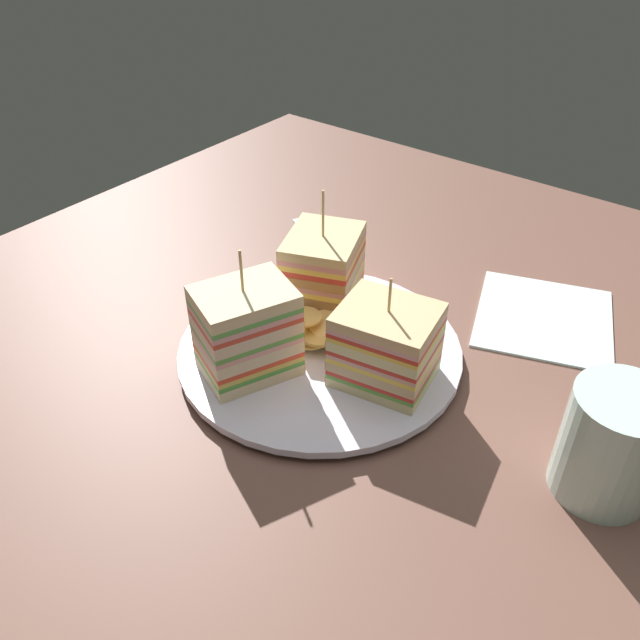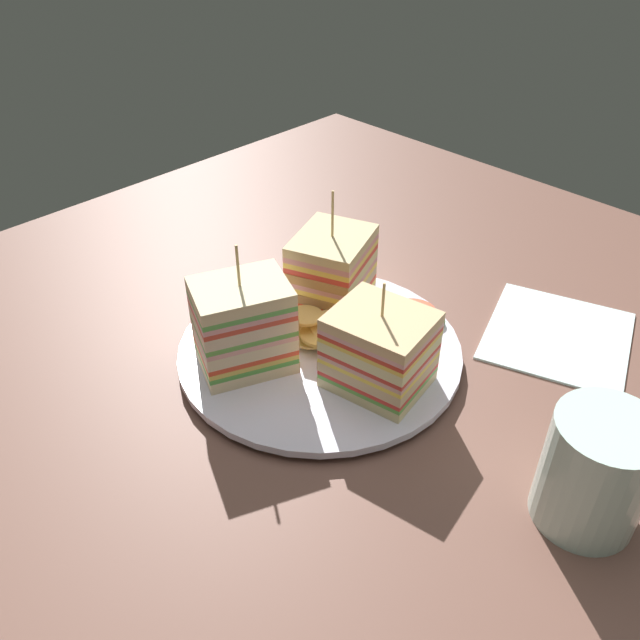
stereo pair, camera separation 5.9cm
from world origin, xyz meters
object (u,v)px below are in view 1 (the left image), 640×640
(plate, at_px, (320,350))
(spoon, at_px, (336,258))
(sandwich_wedge_1, at_px, (323,270))
(drinking_glass, at_px, (609,451))
(napkin, at_px, (544,317))
(sandwich_wedge_0, at_px, (385,345))
(sandwich_wedge_2, at_px, (247,331))
(chip_pile, at_px, (316,329))

(plate, xyz_separation_m, spoon, (-0.09, 0.15, -0.00))
(sandwich_wedge_1, bearing_deg, spoon, -172.55)
(plate, relative_size, sandwich_wedge_1, 2.12)
(sandwich_wedge_1, bearing_deg, drinking_glass, 59.27)
(sandwich_wedge_1, distance_m, napkin, 0.23)
(sandwich_wedge_1, bearing_deg, sandwich_wedge_0, 41.22)
(spoon, bearing_deg, sandwich_wedge_2, -47.56)
(sandwich_wedge_0, height_order, napkin, sandwich_wedge_0)
(spoon, bearing_deg, chip_pile, -33.57)
(sandwich_wedge_2, bearing_deg, napkin, -11.28)
(sandwich_wedge_1, distance_m, drinking_glass, 0.30)
(plate, height_order, napkin, plate)
(sandwich_wedge_0, xyz_separation_m, drinking_glass, (0.19, 0.01, -0.01))
(sandwich_wedge_0, xyz_separation_m, chip_pile, (-0.08, 0.00, -0.02))
(drinking_glass, bearing_deg, chip_pile, -179.25)
(napkin, xyz_separation_m, drinking_glass, (0.11, -0.18, 0.04))
(drinking_glass, bearing_deg, plate, -178.20)
(plate, height_order, spoon, plate)
(sandwich_wedge_0, bearing_deg, spoon, -52.56)
(sandwich_wedge_1, height_order, sandwich_wedge_2, sandwich_wedge_1)
(chip_pile, xyz_separation_m, drinking_glass, (0.27, 0.00, 0.01))
(sandwich_wedge_2, xyz_separation_m, napkin, (0.17, 0.25, -0.05))
(plate, xyz_separation_m, sandwich_wedge_0, (0.07, -0.00, 0.04))
(chip_pile, relative_size, drinking_glass, 0.78)
(chip_pile, height_order, spoon, chip_pile)
(sandwich_wedge_1, distance_m, sandwich_wedge_2, 0.12)
(sandwich_wedge_0, relative_size, spoon, 0.71)
(sandwich_wedge_0, bearing_deg, sandwich_wedge_2, 22.35)
(napkin, bearing_deg, chip_pile, -129.80)
(spoon, relative_size, napkin, 1.04)
(plate, distance_m, sandwich_wedge_1, 0.08)
(chip_pile, bearing_deg, spoon, 120.12)
(sandwich_wedge_1, xyz_separation_m, chip_pile, (0.03, -0.05, -0.02))
(sandwich_wedge_0, distance_m, chip_pile, 0.08)
(sandwich_wedge_0, distance_m, sandwich_wedge_2, 0.12)
(drinking_glass, bearing_deg, napkin, 122.78)
(plate, relative_size, spoon, 1.82)
(sandwich_wedge_0, distance_m, spoon, 0.22)
(sandwich_wedge_2, relative_size, chip_pile, 1.74)
(chip_pile, relative_size, napkin, 0.51)
(napkin, bearing_deg, spoon, -170.40)
(plate, xyz_separation_m, napkin, (0.14, 0.19, -0.01))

